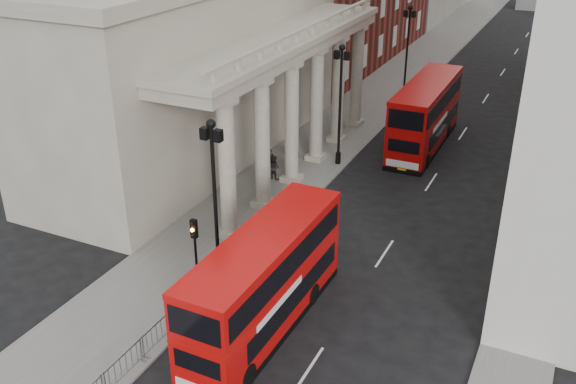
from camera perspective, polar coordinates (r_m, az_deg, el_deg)
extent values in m
plane|color=black|center=(29.30, -9.20, -11.98)|extent=(260.00, 260.00, 0.00)
cube|color=slate|center=(54.46, 5.96, 6.69)|extent=(6.00, 140.00, 0.12)
cube|color=slate|center=(51.76, 23.40, 3.60)|extent=(3.00, 140.00, 0.12)
cube|color=slate|center=(53.61, 8.94, 6.21)|extent=(0.20, 140.00, 0.14)
cube|color=gray|center=(45.59, -8.10, 10.58)|extent=(9.00, 28.00, 12.00)
cylinder|color=black|center=(31.97, -6.15, -7.06)|extent=(0.36, 0.36, 0.80)
cylinder|color=black|center=(30.18, -6.47, -1.30)|extent=(0.18, 0.18, 8.00)
sphere|color=black|center=(28.55, -6.88, 6.04)|extent=(0.44, 0.44, 0.44)
cube|color=black|center=(28.55, -6.23, 5.00)|extent=(0.35, 0.35, 0.55)
cube|color=black|center=(28.90, -7.42, 5.20)|extent=(0.35, 0.35, 0.55)
cylinder|color=black|center=(44.74, 4.47, 3.04)|extent=(0.36, 0.36, 0.80)
cylinder|color=black|center=(43.48, 4.64, 7.41)|extent=(0.18, 0.18, 8.00)
sphere|color=black|center=(42.37, 4.84, 12.68)|extent=(0.44, 0.44, 0.44)
cube|color=black|center=(42.37, 5.26, 11.97)|extent=(0.35, 0.35, 0.55)
cube|color=black|center=(42.60, 4.36, 12.08)|extent=(0.35, 0.35, 0.55)
cylinder|color=black|center=(59.11, 10.22, 8.43)|extent=(0.36, 0.36, 0.80)
cylinder|color=black|center=(58.16, 10.50, 11.81)|extent=(0.18, 0.18, 8.00)
sphere|color=black|center=(57.33, 10.83, 15.79)|extent=(0.44, 0.44, 0.44)
cube|color=black|center=(57.33, 11.14, 15.25)|extent=(0.35, 0.35, 0.55)
cube|color=black|center=(57.51, 10.44, 15.34)|extent=(0.35, 0.35, 0.55)
cylinder|color=black|center=(29.83, -8.10, -6.86)|extent=(0.12, 0.12, 3.40)
cube|color=black|center=(28.73, -8.36, -3.25)|extent=(0.28, 0.22, 0.90)
sphere|color=black|center=(28.49, -8.54, -2.84)|extent=(0.18, 0.18, 0.18)
sphere|color=orange|center=(28.64, -8.50, -3.36)|extent=(0.18, 0.18, 0.18)
sphere|color=black|center=(28.78, -8.46, -3.88)|extent=(0.18, 0.18, 0.18)
cube|color=gray|center=(26.88, -14.41, -14.77)|extent=(0.50, 2.30, 1.10)
cube|color=gray|center=(28.25, -11.39, -12.11)|extent=(0.50, 2.30, 1.10)
cube|color=gray|center=(29.75, -8.72, -9.68)|extent=(0.50, 2.30, 1.10)
cube|color=gray|center=(31.35, -6.34, -7.47)|extent=(0.50, 2.30, 1.10)
cube|color=gray|center=(33.05, -4.22, -5.47)|extent=(0.50, 2.30, 1.10)
cube|color=gray|center=(34.82, -2.33, -3.66)|extent=(0.50, 2.30, 1.10)
cube|color=gray|center=(36.65, -0.62, -2.03)|extent=(0.50, 2.30, 1.10)
cube|color=red|center=(28.40, -2.04, -9.56)|extent=(2.67, 10.60, 2.01)
cube|color=red|center=(27.25, -2.11, -5.98)|extent=(2.67, 10.60, 1.76)
cube|color=red|center=(26.73, -2.15, -4.15)|extent=(2.71, 10.64, 0.25)
cube|color=black|center=(29.10, -2.01, -11.46)|extent=(2.69, 10.60, 0.35)
cube|color=black|center=(28.26, -2.05, -9.15)|extent=(2.70, 8.59, 1.01)
cube|color=black|center=(27.19, -2.11, -5.80)|extent=(2.72, 10.00, 1.11)
cylinder|color=black|center=(26.96, -8.03, -14.40)|extent=(0.34, 1.01, 1.01)
cylinder|color=black|center=(26.00, -3.69, -15.95)|extent=(0.34, 1.01, 1.01)
cylinder|color=black|center=(31.12, -1.72, -7.95)|extent=(0.34, 1.01, 1.01)
cylinder|color=black|center=(30.29, 2.13, -9.01)|extent=(0.34, 1.01, 1.01)
cube|color=#B20808|center=(48.63, 12.00, 5.61)|extent=(2.78, 11.29, 2.15)
cube|color=#B20808|center=(47.93, 12.25, 8.11)|extent=(2.78, 11.29, 1.88)
cube|color=#B20808|center=(47.62, 12.37, 9.34)|extent=(2.82, 11.33, 0.27)
cube|color=black|center=(49.07, 11.87, 4.23)|extent=(2.80, 11.29, 0.38)
cube|color=black|center=(48.54, 12.03, 5.91)|extent=(2.82, 9.14, 1.07)
cube|color=black|center=(47.90, 12.26, 8.23)|extent=(2.83, 10.65, 1.18)
cube|color=white|center=(43.80, 10.12, 2.43)|extent=(2.25, 0.08, 0.48)
cube|color=yellow|center=(43.93, 10.08, 2.00)|extent=(0.59, 0.05, 0.14)
cylinder|color=black|center=(45.67, 9.22, 3.28)|extent=(0.35, 1.08, 1.07)
cylinder|color=black|center=(45.15, 12.17, 2.75)|extent=(0.35, 1.08, 1.07)
cylinder|color=black|center=(51.61, 11.32, 5.78)|extent=(0.35, 1.08, 1.07)
cylinder|color=black|center=(51.14, 13.95, 5.33)|extent=(0.35, 1.08, 1.07)
imported|color=black|center=(42.89, -1.59, 2.76)|extent=(0.76, 0.66, 1.76)
imported|color=black|center=(42.14, -1.25, 2.22)|extent=(0.90, 0.77, 1.61)
imported|color=black|center=(44.33, 0.54, 3.51)|extent=(0.91, 0.69, 1.68)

